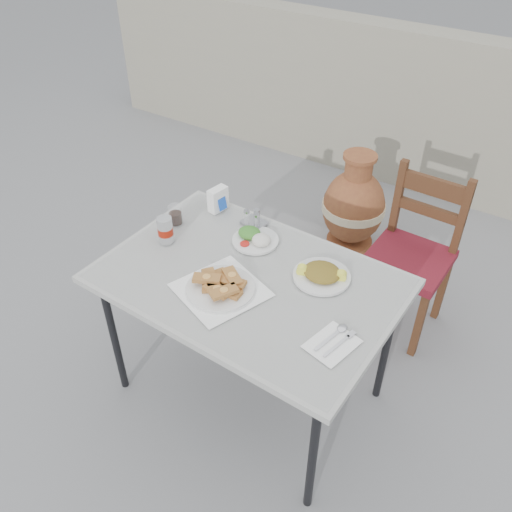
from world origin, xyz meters
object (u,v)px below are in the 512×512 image
Objects in this scene: cafe_table at (248,287)px; salad_chopped_plate at (322,274)px; pide_plate at (220,285)px; soda_can at (165,230)px; chair at (412,254)px; cola_glass at (175,216)px; terracotta_urn at (353,208)px; napkin_holder at (218,199)px; condiment_caddy at (254,220)px; salad_rice_plate at (255,238)px.

salad_chopped_plate reaches higher than cafe_table.
pide_plate is 3.26× the size of soda_can.
soda_can is 1.35m from chair.
cafe_table is 13.47× the size of cola_glass.
cola_glass is at bearing -109.59° from terracotta_urn.
soda_can reaches higher than napkin_holder.
salad_chopped_plate is at bearing -20.70° from condiment_caddy.
cafe_table reaches higher than terracotta_urn.
salad_rice_plate is at bearing 32.79° from soda_can.
napkin_holder is at bearing 126.74° from pide_plate.
pide_plate is 0.45× the size of chair.
chair is at bearing 41.54° from condiment_caddy.
salad_rice_plate is 1.24m from terracotta_urn.
terracotta_urn is (0.03, 1.15, -0.46)m from salad_rice_plate.
salad_chopped_plate is (0.27, 0.17, 0.08)m from cafe_table.
terracotta_urn is at bearing 74.52° from soda_can.
pide_plate reaches higher than salad_rice_plate.
condiment_caddy is (-0.14, 0.48, -0.00)m from pide_plate.
terracotta_urn is (0.33, 1.03, -0.51)m from napkin_holder.
salad_rice_plate reaches higher than cafe_table.
condiment_caddy is (0.22, -0.01, -0.03)m from napkin_holder.
soda_can is 0.35m from napkin_holder.
cafe_table is at bearing -15.83° from cola_glass.
salad_rice_plate is 0.30× the size of terracotta_urn.
soda_can is at bearing -105.48° from terracotta_urn.
soda_can is at bearing -167.52° from salad_chopped_plate.
chair is at bearing 64.35° from pide_plate.
napkin_holder is at bearing 62.82° from cola_glass.
terracotta_urn is (-0.03, 1.52, -0.47)m from pide_plate.
salad_rice_plate is 0.14m from condiment_caddy.
pide_plate is 0.44m from soda_can.
condiment_caddy is 0.17× the size of terracotta_urn.
salad_rice_plate is 1.79× the size of napkin_holder.
pide_plate is 3.45× the size of napkin_holder.
salad_chopped_plate is at bearing -9.27° from salad_rice_plate.
cafe_table is 1.80× the size of terracotta_urn.
chair reaches higher than terracotta_urn.
chair reaches higher than napkin_holder.
soda_can is 0.18× the size of terracotta_urn.
cola_glass reaches higher than terracotta_urn.
chair is at bearing 38.33° from cola_glass.
salad_chopped_plate is 2.04× the size of napkin_holder.
soda_can is (-0.47, 0.01, 0.12)m from cafe_table.
soda_can is at bearing -87.64° from napkin_holder.
salad_chopped_plate is (0.39, -0.06, 0.00)m from salad_rice_plate.
soda_can is at bearing -147.21° from salad_rice_plate.
salad_chopped_plate is 1.93× the size of soda_can.
napkin_holder is (-0.37, 0.49, 0.03)m from pide_plate.
cola_glass is 1.40m from terracotta_urn.
cafe_table is 0.41m from condiment_caddy.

